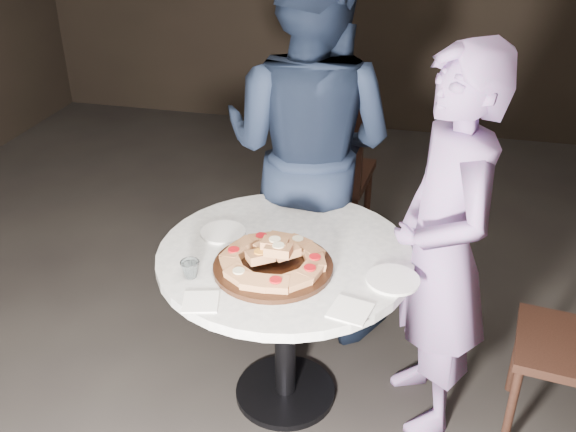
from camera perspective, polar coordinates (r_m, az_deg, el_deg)
The scene contains 12 objects.
floor at distance 2.86m, azimuth -0.43°, elevation -17.64°, with size 7.00×7.00×0.00m, color black.
table at distance 2.58m, azimuth -0.26°, elevation -5.77°, with size 1.09×1.09×0.75m.
serving_board at distance 2.39m, azimuth -1.33°, elevation -4.52°, with size 0.45×0.45×0.02m, color black.
focaccia_pile at distance 2.37m, azimuth -1.32°, elevation -3.69°, with size 0.40×0.39×0.11m.
plate_left at distance 2.63m, azimuth -5.79°, elevation -1.44°, with size 0.19×0.19×0.01m, color white.
plate_right at distance 2.36m, azimuth 9.31°, elevation -5.61°, with size 0.20×0.20×0.01m, color white.
water_glass at distance 2.36m, azimuth -8.68°, elevation -4.70°, with size 0.07×0.07×0.07m, color silver.
napkin_near at distance 2.24m, azimuth -7.79°, elevation -7.57°, with size 0.12×0.12×0.01m, color white.
napkin_far at distance 2.20m, azimuth 5.56°, elevation -8.35°, with size 0.13×0.13×0.01m, color white.
chair_far at distance 3.60m, azimuth 3.28°, elevation 4.21°, with size 0.50×0.52×1.00m.
diner_navy at distance 3.01m, azimuth 1.85°, elevation 6.04°, with size 0.88×0.69×1.81m, color black.
diner_teal at distance 2.48m, azimuth 13.50°, elevation -3.07°, with size 0.58×0.38×1.59m, color slate.
Camera 1 is at (0.48, -1.91, 2.08)m, focal length 40.00 mm.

